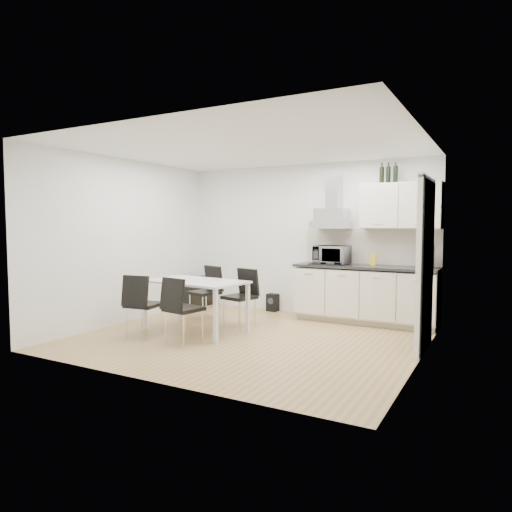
{
  "coord_description": "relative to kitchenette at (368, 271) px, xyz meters",
  "views": [
    {
      "loc": [
        3.07,
        -5.41,
        1.57
      ],
      "look_at": [
        -0.16,
        0.49,
        1.1
      ],
      "focal_mm": 32.0,
      "sensor_mm": 36.0,
      "label": 1
    }
  ],
  "objects": [
    {
      "name": "ground",
      "position": [
        -1.19,
        -1.73,
        -0.83
      ],
      "size": [
        4.5,
        4.5,
        0.0
      ],
      "primitive_type": "plane",
      "color": "tan",
      "rests_on": "ground"
    },
    {
      "name": "wall_back",
      "position": [
        -1.19,
        0.27,
        0.47
      ],
      "size": [
        4.5,
        0.1,
        2.6
      ],
      "primitive_type": "cube",
      "color": "white",
      "rests_on": "ground"
    },
    {
      "name": "wall_front",
      "position": [
        -1.19,
        -3.73,
        0.47
      ],
      "size": [
        4.5,
        0.1,
        2.6
      ],
      "primitive_type": "cube",
      "color": "white",
      "rests_on": "ground"
    },
    {
      "name": "wall_left",
      "position": [
        -3.44,
        -1.73,
        0.47
      ],
      "size": [
        0.1,
        4.0,
        2.6
      ],
      "primitive_type": "cube",
      "color": "white",
      "rests_on": "ground"
    },
    {
      "name": "wall_right",
      "position": [
        1.06,
        -1.73,
        0.47
      ],
      "size": [
        0.1,
        4.0,
        2.6
      ],
      "primitive_type": "cube",
      "color": "white",
      "rests_on": "ground"
    },
    {
      "name": "ceiling",
      "position": [
        -1.19,
        -1.73,
        1.77
      ],
      "size": [
        4.5,
        4.5,
        0.0
      ],
      "primitive_type": "plane",
      "color": "white",
      "rests_on": "wall_back"
    },
    {
      "name": "doorway",
      "position": [
        1.02,
        -1.18,
        0.22
      ],
      "size": [
        0.08,
        1.04,
        2.1
      ],
      "primitive_type": "cube",
      "color": "white",
      "rests_on": "ground"
    },
    {
      "name": "kitchenette",
      "position": [
        0.0,
        0.0,
        0.0
      ],
      "size": [
        2.22,
        0.64,
        2.52
      ],
      "color": "beige",
      "rests_on": "ground"
    },
    {
      "name": "dining_table",
      "position": [
        -2.07,
        -1.76,
        -0.16
      ],
      "size": [
        1.53,
        0.97,
        0.75
      ],
      "rotation": [
        0.0,
        0.0,
        -0.1
      ],
      "color": "white",
      "rests_on": "ground"
    },
    {
      "name": "chair_far_left",
      "position": [
        -2.41,
        -1.05,
        -0.39
      ],
      "size": [
        0.56,
        0.6,
        0.88
      ],
      "primitive_type": null,
      "rotation": [
        0.0,
        0.0,
        2.85
      ],
      "color": "black",
      "rests_on": "ground"
    },
    {
      "name": "chair_far_right",
      "position": [
        -1.67,
        -1.18,
        -0.39
      ],
      "size": [
        0.54,
        0.59,
        0.88
      ],
      "primitive_type": null,
      "rotation": [
        0.0,
        0.0,
        2.92
      ],
      "color": "black",
      "rests_on": "ground"
    },
    {
      "name": "chair_near_left",
      "position": [
        -2.5,
        -2.38,
        -0.39
      ],
      "size": [
        0.5,
        0.55,
        0.88
      ],
      "primitive_type": null,
      "rotation": [
        0.0,
        0.0,
        0.12
      ],
      "color": "black",
      "rests_on": "ground"
    },
    {
      "name": "chair_near_right",
      "position": [
        -1.82,
        -2.37,
        -0.39
      ],
      "size": [
        0.52,
        0.57,
        0.88
      ],
      "primitive_type": null,
      "rotation": [
        0.0,
        0.0,
        -0.17
      ],
      "color": "black",
      "rests_on": "ground"
    },
    {
      "name": "guitar_amp",
      "position": [
        -3.28,
        -0.08,
        -0.55
      ],
      "size": [
        0.37,
        0.7,
        0.55
      ],
      "rotation": [
        0.0,
        0.0,
        -0.14
      ],
      "color": "black",
      "rests_on": "ground"
    },
    {
      "name": "floor_speaker",
      "position": [
        -1.77,
        0.17,
        -0.67
      ],
      "size": [
        0.2,
        0.19,
        0.31
      ],
      "primitive_type": "cube",
      "rotation": [
        0.0,
        0.0,
        -0.11
      ],
      "color": "black",
      "rests_on": "ground"
    }
  ]
}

